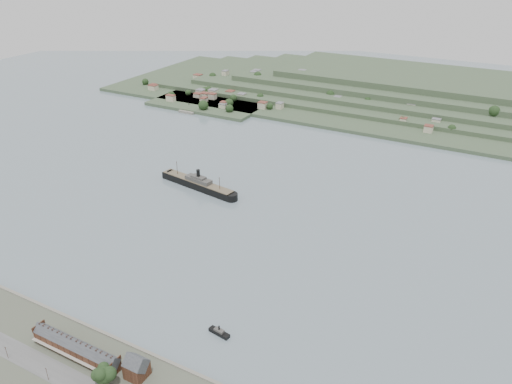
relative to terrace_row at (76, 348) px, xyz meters
The scene contains 8 objects.
ground 168.46m from the terrace_row, 86.59° to the left, with size 1400.00×1400.00×0.00m, color slate.
terrace_row is the anchor object (origin of this frame).
gabled_building 37.74m from the terrace_row, ahead, with size 10.40×10.18×14.09m.
far_peninsula 562.42m from the terrace_row, 86.14° to the left, with size 760.00×309.00×30.00m.
steamship 209.01m from the terrace_row, 107.28° to the left, with size 89.63×23.45×21.57m.
tugboat 76.04m from the terrace_row, 41.93° to the left, with size 13.57×5.39×5.94m.
ferry_west 443.89m from the terrace_row, 117.69° to the left, with size 17.55×8.79×6.34m.
fig_tree 29.43m from the terrace_row, 16.99° to the right, with size 11.76×10.19×13.13m.
Camera 1 is at (166.31, -295.57, 197.44)m, focal length 35.00 mm.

